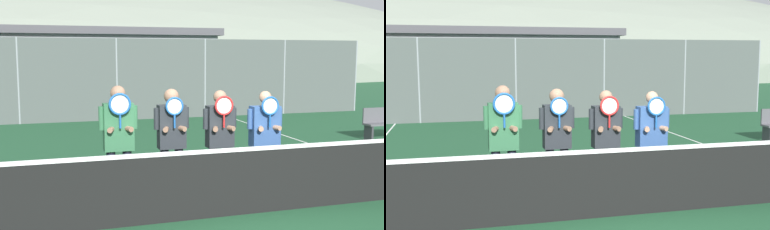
# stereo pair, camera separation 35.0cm
# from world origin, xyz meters

# --- Properties ---
(ground_plane) EXTENTS (120.00, 120.00, 0.00)m
(ground_plane) POSITION_xyz_m (0.00, 0.00, 0.00)
(ground_plane) COLOR #1E4C2D
(hill_distant) EXTENTS (119.15, 66.20, 23.17)m
(hill_distant) POSITION_xyz_m (0.00, 58.02, 0.00)
(hill_distant) COLOR gray
(hill_distant) RESTS_ON ground_plane
(clubhouse_building) EXTENTS (14.18, 5.50, 3.59)m
(clubhouse_building) POSITION_xyz_m (-0.69, 19.68, 1.82)
(clubhouse_building) COLOR #9EA3A8
(clubhouse_building) RESTS_ON ground_plane
(fence_back) EXTENTS (19.25, 0.06, 2.81)m
(fence_back) POSITION_xyz_m (0.00, 10.48, 1.41)
(fence_back) COLOR gray
(fence_back) RESTS_ON ground_plane
(tennis_net) EXTENTS (10.73, 0.09, 1.07)m
(tennis_net) POSITION_xyz_m (0.00, 0.00, 0.50)
(tennis_net) COLOR gray
(tennis_net) RESTS_ON ground_plane
(court_line_right_sideline) EXTENTS (0.05, 16.00, 0.01)m
(court_line_right_sideline) POSITION_xyz_m (3.99, 3.00, 0.00)
(court_line_right_sideline) COLOR white
(court_line_right_sideline) RESTS_ON ground_plane
(player_leftmost) EXTENTS (0.56, 0.34, 1.81)m
(player_leftmost) POSITION_xyz_m (-1.41, 0.79, 1.08)
(player_leftmost) COLOR #232838
(player_leftmost) RESTS_ON ground_plane
(player_center_left) EXTENTS (0.55, 0.34, 1.74)m
(player_center_left) POSITION_xyz_m (-0.59, 0.88, 1.03)
(player_center_left) COLOR #232838
(player_center_left) RESTS_ON ground_plane
(player_center_right) EXTENTS (0.55, 0.34, 1.71)m
(player_center_right) POSITION_xyz_m (0.18, 0.85, 1.00)
(player_center_right) COLOR white
(player_center_right) RESTS_ON ground_plane
(player_rightmost) EXTENTS (0.60, 0.34, 1.68)m
(player_rightmost) POSITION_xyz_m (0.90, 0.76, 0.99)
(player_rightmost) COLOR white
(player_rightmost) RESTS_ON ground_plane
(car_left_of_center) EXTENTS (4.03, 1.92, 1.80)m
(car_left_of_center) POSITION_xyz_m (-1.08, 13.64, 0.91)
(car_left_of_center) COLOR #285638
(car_left_of_center) RESTS_ON ground_plane
(car_center) EXTENTS (4.10, 2.09, 1.68)m
(car_center) POSITION_xyz_m (3.86, 13.06, 0.87)
(car_center) COLOR #B2B7BC
(car_center) RESTS_ON ground_plane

